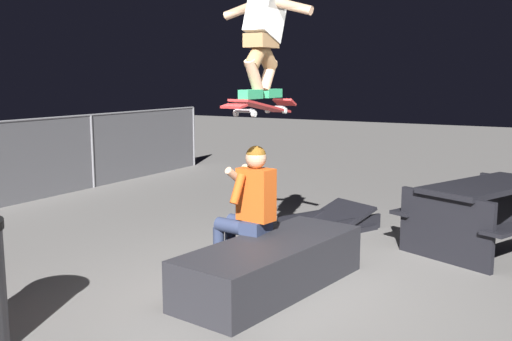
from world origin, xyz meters
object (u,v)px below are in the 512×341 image
object	(u,v)px
person_sitting_on_ledge	(248,205)
kicker_ramp	(329,225)
ledge_box_main	(272,266)
skater_airborne	(264,28)
skateboard	(261,107)
picnic_table_back	(487,205)

from	to	relation	value
person_sitting_on_ledge	kicker_ramp	xyz separation A→B (m)	(2.00, -0.02, -0.64)
ledge_box_main	skater_airborne	distance (m)	2.13
ledge_box_main	person_sitting_on_ledge	xyz separation A→B (m)	(0.24, 0.39, 0.48)
skateboard	skater_airborne	xyz separation A→B (m)	(0.06, -0.00, 0.69)
ledge_box_main	picnic_table_back	bearing A→B (deg)	-32.45
ledge_box_main	skateboard	bearing A→B (deg)	65.57
skateboard	picnic_table_back	distance (m)	3.01
skater_airborne	kicker_ramp	size ratio (longest dim) A/B	0.92
ledge_box_main	picnic_table_back	distance (m)	2.77
person_sitting_on_ledge	kicker_ramp	size ratio (longest dim) A/B	1.05
ledge_box_main	skater_airborne	size ratio (longest dim) A/B	1.78
ledge_box_main	picnic_table_back	xyz separation A→B (m)	(2.32, -1.48, 0.28)
picnic_table_back	person_sitting_on_ledge	bearing A→B (deg)	138.17
ledge_box_main	skateboard	size ratio (longest dim) A/B	1.96
skater_airborne	person_sitting_on_ledge	bearing A→B (deg)	65.44
kicker_ramp	picnic_table_back	xyz separation A→B (m)	(0.09, -1.84, 0.43)
person_sitting_on_ledge	skateboard	xyz separation A→B (m)	(-0.17, -0.24, 0.95)
ledge_box_main	skateboard	xyz separation A→B (m)	(0.07, 0.15, 1.43)
skater_airborne	skateboard	bearing A→B (deg)	179.38
person_sitting_on_ledge	skateboard	world-z (taller)	skateboard
person_sitting_on_ledge	picnic_table_back	distance (m)	2.81
skater_airborne	picnic_table_back	size ratio (longest dim) A/B	0.54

